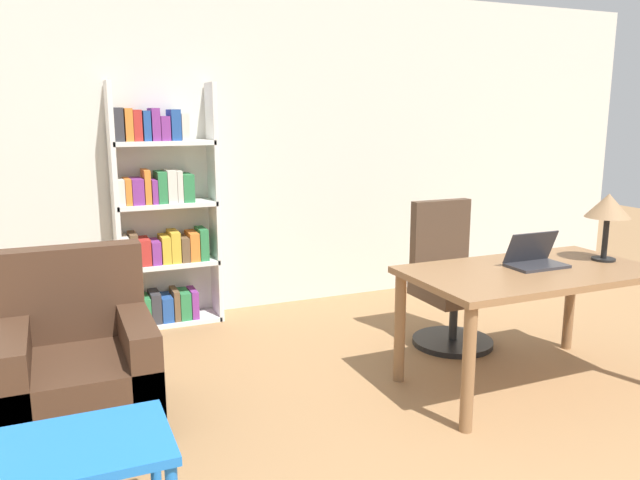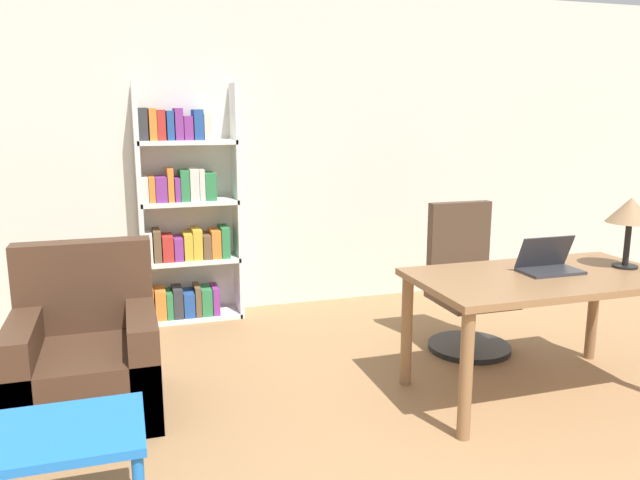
{
  "view_description": "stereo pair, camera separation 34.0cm",
  "coord_description": "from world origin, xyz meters",
  "px_view_note": "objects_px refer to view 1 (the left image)",
  "views": [
    {
      "loc": [
        -1.59,
        -0.57,
        1.68
      ],
      "look_at": [
        -0.27,
        2.49,
        0.99
      ],
      "focal_mm": 35.0,
      "sensor_mm": 36.0,
      "label": 1
    },
    {
      "loc": [
        -1.27,
        -0.69,
        1.68
      ],
      "look_at": [
        -0.27,
        2.49,
        0.99
      ],
      "focal_mm": 35.0,
      "sensor_mm": 36.0,
      "label": 2
    }
  ],
  "objects_px": {
    "laptop": "(535,259)",
    "side_table_blue": "(79,463)",
    "table_lamp": "(608,208)",
    "office_chair": "(449,284)",
    "armchair": "(79,370)",
    "bookshelf": "(162,220)",
    "desk": "(530,285)"
  },
  "relations": [
    {
      "from": "armchair",
      "to": "bookshelf",
      "type": "relative_size",
      "value": 0.49
    },
    {
      "from": "laptop",
      "to": "bookshelf",
      "type": "distance_m",
      "value": 2.78
    },
    {
      "from": "laptop",
      "to": "office_chair",
      "type": "height_order",
      "value": "office_chair"
    },
    {
      "from": "armchair",
      "to": "table_lamp",
      "type": "bearing_deg",
      "value": -10.4
    },
    {
      "from": "bookshelf",
      "to": "table_lamp",
      "type": "bearing_deg",
      "value": -39.85
    },
    {
      "from": "table_lamp",
      "to": "side_table_blue",
      "type": "xyz_separation_m",
      "value": [
        -3.21,
        -0.63,
        -0.66
      ]
    },
    {
      "from": "office_chair",
      "to": "bookshelf",
      "type": "bearing_deg",
      "value": 146.37
    },
    {
      "from": "table_lamp",
      "to": "armchair",
      "type": "distance_m",
      "value": 3.31
    },
    {
      "from": "office_chair",
      "to": "side_table_blue",
      "type": "relative_size",
      "value": 1.59
    },
    {
      "from": "laptop",
      "to": "armchair",
      "type": "height_order",
      "value": "laptop"
    },
    {
      "from": "armchair",
      "to": "bookshelf",
      "type": "height_order",
      "value": "bookshelf"
    },
    {
      "from": "laptop",
      "to": "office_chair",
      "type": "distance_m",
      "value": 0.85
    },
    {
      "from": "office_chair",
      "to": "side_table_blue",
      "type": "height_order",
      "value": "office_chair"
    },
    {
      "from": "office_chair",
      "to": "side_table_blue",
      "type": "xyz_separation_m",
      "value": [
        -2.61,
        -1.44,
        -0.01
      ]
    },
    {
      "from": "office_chair",
      "to": "side_table_blue",
      "type": "distance_m",
      "value": 2.98
    },
    {
      "from": "table_lamp",
      "to": "bookshelf",
      "type": "relative_size",
      "value": 0.23
    },
    {
      "from": "desk",
      "to": "office_chair",
      "type": "bearing_deg",
      "value": 91.02
    },
    {
      "from": "side_table_blue",
      "to": "table_lamp",
      "type": "bearing_deg",
      "value": 11.03
    },
    {
      "from": "table_lamp",
      "to": "laptop",
      "type": "bearing_deg",
      "value": 174.44
    },
    {
      "from": "office_chair",
      "to": "armchair",
      "type": "distance_m",
      "value": 2.58
    },
    {
      "from": "laptop",
      "to": "side_table_blue",
      "type": "xyz_separation_m",
      "value": [
        -2.69,
        -0.68,
        -0.36
      ]
    },
    {
      "from": "desk",
      "to": "table_lamp",
      "type": "distance_m",
      "value": 0.74
    },
    {
      "from": "side_table_blue",
      "to": "office_chair",
      "type": "bearing_deg",
      "value": 28.96
    },
    {
      "from": "laptop",
      "to": "side_table_blue",
      "type": "height_order",
      "value": "laptop"
    },
    {
      "from": "desk",
      "to": "side_table_blue",
      "type": "distance_m",
      "value": 2.71
    },
    {
      "from": "table_lamp",
      "to": "side_table_blue",
      "type": "height_order",
      "value": "table_lamp"
    },
    {
      "from": "table_lamp",
      "to": "office_chair",
      "type": "distance_m",
      "value": 1.2
    },
    {
      "from": "office_chair",
      "to": "bookshelf",
      "type": "distance_m",
      "value": 2.26
    },
    {
      "from": "side_table_blue",
      "to": "desk",
      "type": "bearing_deg",
      "value": 13.47
    },
    {
      "from": "desk",
      "to": "side_table_blue",
      "type": "relative_size",
      "value": 2.32
    },
    {
      "from": "laptop",
      "to": "side_table_blue",
      "type": "bearing_deg",
      "value": -165.87
    },
    {
      "from": "laptop",
      "to": "armchair",
      "type": "relative_size",
      "value": 0.38
    }
  ]
}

